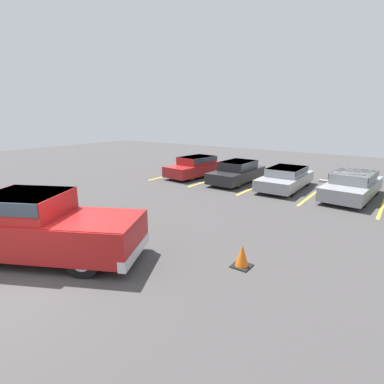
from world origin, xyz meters
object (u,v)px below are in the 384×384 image
Objects in this scene: parked_sedan_a at (196,166)px; parked_sedan_d at (353,184)px; parked_sedan_b at (237,171)px; wheel_stop_curb at (334,182)px; parked_sedan_c at (286,177)px; pickup_truck at (39,226)px; traffic_cone at (242,257)px.

parked_sedan_a is 0.92× the size of parked_sedan_d.
parked_sedan_b is 0.87× the size of parked_sedan_d.
parked_sedan_b is at bearing -147.12° from wheel_stop_curb.
parked_sedan_c is 3.45m from wheel_stop_curb.
parked_sedan_c is 0.93× the size of parked_sedan_d.
pickup_truck is 5.50m from traffic_cone.
parked_sedan_d is at bearing 82.94° from traffic_cone.
traffic_cone reaches higher than wheel_stop_curb.
parked_sedan_d is at bearing 36.16° from pickup_truck.
traffic_cone is at bearing -2.90° from parked_sedan_d.
traffic_cone is 0.36× the size of wheel_stop_curb.
traffic_cone is 12.00m from wheel_stop_curb.
parked_sedan_a is at bearing -84.62° from parked_sedan_d.
parked_sedan_b is 6.99× the size of traffic_cone.
parked_sedan_c is 3.21m from parked_sedan_d.
wheel_stop_curb is at bearing 45.03° from pickup_truck.
parked_sedan_b is (2.97, -0.08, -0.01)m from parked_sedan_a.
pickup_truck is at bearing -149.53° from traffic_cone.
traffic_cone is (-1.14, -9.22, -0.38)m from parked_sedan_d.
pickup_truck is 11.73m from parked_sedan_b.
parked_sedan_b reaches higher than wheel_stop_curb.
pickup_truck reaches higher than parked_sedan_b.
parked_sedan_a reaches higher than traffic_cone.
wheel_stop_curb is (-1.30, 2.77, -0.59)m from parked_sedan_d.
pickup_truck is 12.24m from parked_sedan_c.
pickup_truck is 1.19× the size of parked_sedan_d.
parked_sedan_a is 2.67× the size of wheel_stop_curb.
parked_sedan_b reaches higher than traffic_cone.
parked_sedan_b reaches higher than parked_sedan_c.
parked_sedan_c is 2.70× the size of wheel_stop_curb.
parked_sedan_b is (-0.15, 11.72, -0.24)m from pickup_truck.
parked_sedan_d reaches higher than wheel_stop_curb.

